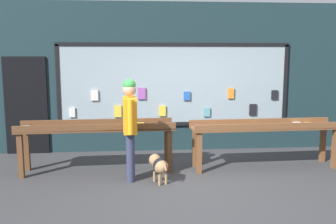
{
  "coord_description": "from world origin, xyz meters",
  "views": [
    {
      "loc": [
        -0.83,
        -5.92,
        2.11
      ],
      "look_at": [
        -0.29,
        0.64,
        1.12
      ],
      "focal_mm": 40.0,
      "sensor_mm": 36.0,
      "label": 1
    }
  ],
  "objects_px": {
    "display_table_right": "(265,130)",
    "small_dog": "(159,165)",
    "display_table_left": "(97,131)",
    "person_browsing": "(130,121)"
  },
  "relations": [
    {
      "from": "display_table_left",
      "to": "display_table_right",
      "type": "bearing_deg",
      "value": -0.01
    },
    {
      "from": "person_browsing",
      "to": "display_table_left",
      "type": "bearing_deg",
      "value": 44.29
    },
    {
      "from": "display_table_right",
      "to": "small_dog",
      "type": "relative_size",
      "value": 5.07
    },
    {
      "from": "display_table_right",
      "to": "small_dog",
      "type": "xyz_separation_m",
      "value": [
        -2.05,
        -0.69,
        -0.43
      ]
    },
    {
      "from": "display_table_right",
      "to": "small_dog",
      "type": "height_order",
      "value": "display_table_right"
    },
    {
      "from": "display_table_right",
      "to": "person_browsing",
      "type": "xyz_separation_m",
      "value": [
        -2.53,
        -0.56,
        0.3
      ]
    },
    {
      "from": "person_browsing",
      "to": "small_dog",
      "type": "bearing_deg",
      "value": -108.73
    },
    {
      "from": "display_table_left",
      "to": "person_browsing",
      "type": "relative_size",
      "value": 1.63
    },
    {
      "from": "display_table_right",
      "to": "small_dog",
      "type": "distance_m",
      "value": 2.2
    },
    {
      "from": "person_browsing",
      "to": "small_dog",
      "type": "relative_size",
      "value": 3.11
    }
  ]
}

